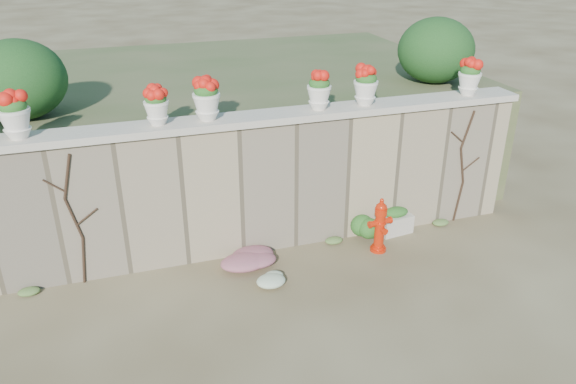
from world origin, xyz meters
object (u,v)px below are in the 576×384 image
object	(u,v)px
fire_hydrant	(380,225)
terracotta_pot	(468,86)
urn_pot_0	(14,115)
planter_box	(395,221)

from	to	relation	value
fire_hydrant	terracotta_pot	distance (m)	2.58
fire_hydrant	urn_pot_0	size ratio (longest dim) A/B	1.45
urn_pot_0	terracotta_pot	bearing A→B (deg)	0.00
planter_box	urn_pot_0	distance (m)	5.67
fire_hydrant	planter_box	size ratio (longest dim) A/B	1.55
fire_hydrant	planter_box	xyz separation A→B (m)	(0.50, 0.43, -0.24)
planter_box	terracotta_pot	distance (m)	2.38
planter_box	terracotta_pot	world-z (taller)	terracotta_pot
fire_hydrant	planter_box	bearing A→B (deg)	34.37
urn_pot_0	terracotta_pot	world-z (taller)	urn_pot_0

